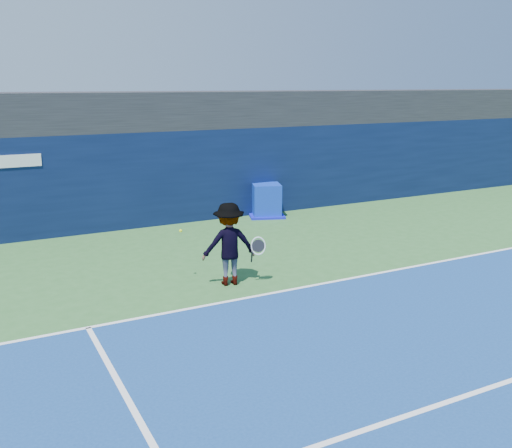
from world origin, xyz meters
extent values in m
plane|color=#30642D|center=(0.00, 0.00, 0.00)|extent=(80.00, 80.00, 0.00)
cube|color=white|center=(0.00, 3.00, 0.01)|extent=(24.00, 0.10, 0.01)
cube|color=white|center=(0.00, -2.00, 0.01)|extent=(24.00, 0.10, 0.01)
cube|color=black|center=(0.00, 11.50, 3.60)|extent=(36.00, 3.00, 1.20)
cube|color=#091536|center=(0.00, 10.50, 1.50)|extent=(36.00, 1.00, 3.00)
cube|color=#0C2BAD|center=(2.39, 9.66, 0.56)|extent=(1.20, 1.20, 1.12)
cube|color=#0E10C4|center=(2.39, 9.66, 0.04)|extent=(1.49, 1.49, 0.07)
imported|color=silver|center=(-1.62, 4.01, 0.95)|extent=(1.34, 0.93, 1.89)
cylinder|color=black|center=(-1.17, 3.76, 0.65)|extent=(0.09, 0.17, 0.30)
torus|color=white|center=(-1.03, 3.71, 0.90)|extent=(0.35, 0.20, 0.34)
cylinder|color=black|center=(-1.03, 3.71, 0.90)|extent=(0.29, 0.15, 0.29)
sphere|color=yellow|center=(-2.51, 4.67, 1.21)|extent=(0.07, 0.07, 0.07)
camera|label=1|loc=(-6.75, -7.26, 4.47)|focal=40.00mm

